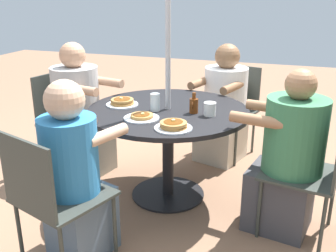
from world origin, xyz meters
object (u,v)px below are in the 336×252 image
patio_chair_north (316,168)px  patio_table (168,123)px  coffee_cup (210,109)px  patio_chair_south (65,115)px  diner_south (80,116)px  diner_east (223,109)px  patio_chair_west (51,193)px  pancake_plate_b (142,117)px  diner_north (287,161)px  pancake_plate_a (122,102)px  syrup_bottle (194,105)px  drinking_glass_a (155,102)px  pancake_plate_c (173,126)px  patio_chair_east (232,104)px  diner_west (75,179)px

patio_chair_north → patio_table: bearing=90.0°
coffee_cup → patio_chair_south: bearing=-101.8°
coffee_cup → diner_south: bearing=-101.7°
diner_east → patio_chair_west: bearing=89.0°
patio_chair_west → pancake_plate_b: patio_chair_west is taller
diner_north → pancake_plate_a: bearing=93.9°
pancake_plate_a → diner_south: bearing=-112.4°
syrup_bottle → drinking_glass_a: size_ratio=1.17×
diner_east → pancake_plate_c: (1.25, -0.09, 0.25)m
diner_north → patio_table: bearing=90.0°
pancake_plate_a → pancake_plate_c: size_ratio=1.00×
diner_east → coffee_cup: diner_east is taller
pancake_plate_b → drinking_glass_a: (-0.20, 0.02, 0.05)m
patio_chair_west → patio_chair_east: bearing=90.9°
patio_chair_north → diner_west: 1.48m
coffee_cup → drinking_glass_a: 0.40m
diner_west → pancake_plate_b: size_ratio=4.54×
diner_south → coffee_cup: (0.25, 1.20, 0.25)m
patio_chair_north → coffee_cup: patio_chair_north is taller
patio_chair_north → drinking_glass_a: (-0.13, -1.12, 0.29)m
diner_north → pancake_plate_c: bearing=118.8°
patio_chair_west → syrup_bottle: 1.16m
patio_chair_north → pancake_plate_a: (-0.19, -1.41, 0.24)m
coffee_cup → pancake_plate_a: bearing=-93.2°
coffee_cup → drinking_glass_a: (0.02, -0.40, 0.02)m
diner_south → pancake_plate_a: size_ratio=4.69×
diner_east → drinking_glass_a: (0.93, -0.33, 0.29)m
drinking_glass_a → diner_west: bearing=-15.1°
diner_north → diner_south: 1.78m
syrup_bottle → drinking_glass_a: syrup_bottle is taller
patio_chair_east → pancake_plate_c: 1.45m
diner_south → syrup_bottle: bearing=90.6°
patio_chair_west → drinking_glass_a: bearing=92.8°
patio_chair_south → drinking_glass_a: size_ratio=6.68×
drinking_glass_a → coffee_cup: bearing=92.3°
pancake_plate_a → pancake_plate_b: bearing=45.7°
diner_south → pancake_plate_c: bearing=73.0°
patio_chair_west → drinking_glass_a: size_ratio=6.68×
patio_chair_south → pancake_plate_c: 1.39m
diner_east → coffee_cup: (0.91, 0.07, 0.27)m
patio_chair_north → coffee_cup: bearing=89.3°
patio_chair_north → patio_chair_south: 2.14m
patio_table → pancake_plate_a: bearing=-87.4°
syrup_bottle → coffee_cup: 0.12m
diner_west → coffee_cup: bearing=71.0°
diner_north → patio_chair_west: diner_north is taller
diner_east → diner_south: diner_south is taller
pancake_plate_a → pancake_plate_b: (0.26, 0.26, -0.01)m
coffee_cup → diner_east: bearing=-175.6°
patio_table → patio_chair_north: (0.21, 1.05, -0.11)m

